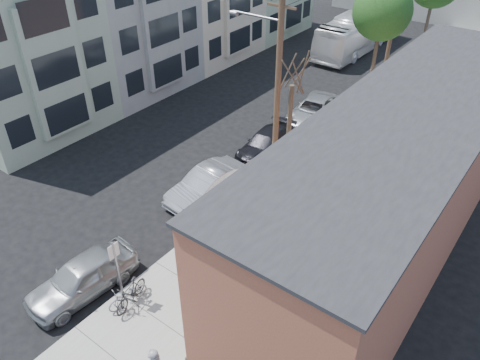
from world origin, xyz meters
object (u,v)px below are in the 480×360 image
Objects in this scene: utility_pole_near at (277,82)px; cyclist at (214,243)px; bus at (359,31)px; patio_chair_b at (205,326)px; car_0 at (82,277)px; patio_chair_a at (248,291)px; car_1 at (207,184)px; patron_green at (262,264)px; parked_bike_a at (131,293)px; sign_post at (117,266)px; car_3 at (314,110)px; parked_bike_b at (128,296)px; car_2 at (266,144)px; tree_leafy_mid at (382,11)px; parking_meter_near at (177,236)px; parking_meter_far at (287,150)px; tree_bare at (289,132)px.

utility_pole_near reaches higher than cyclist.
cyclist is at bearing -76.41° from bus.
car_0 reaches higher than patio_chair_b.
cyclist is (-2.46, 1.01, 0.31)m from patio_chair_a.
patron_green is at bearing -24.39° from car_1.
parked_bike_a is 31.19m from bus.
patio_chair_b is at bearing 10.01° from sign_post.
sign_post is at bearing -90.76° from car_3.
patio_chair_b is (-0.27, -2.15, 0.00)m from patio_chair_a.
utility_pole_near is 6.21× the size of parked_bike_b.
car_1 reaches higher than parked_bike_a.
car_2 is (-1.72, 1.88, -4.75)m from utility_pole_near.
bus is (-5.49, 10.05, -4.73)m from tree_leafy_mid.
utility_pole_near reaches higher than patio_chair_a.
parked_bike_b is at bearing 19.49° from car_0.
car_1 is at bearing -94.29° from car_2.
sign_post is 1.59× the size of parked_bike_a.
car_0 reaches higher than parked_bike_a.
car_0 is at bearing -95.90° from car_3.
car_1 reaches higher than car_3.
sign_post is 0.62× the size of car_2.
tree_leafy_mid reaches higher than car_1.
utility_pole_near is at bearing 88.84° from parking_meter_near.
parking_meter_far is 0.77× the size of parked_bike_b.
tree_bare is at bearing -33.95° from car_2.
tree_leafy_mid is 21.40m from parked_bike_a.
parking_meter_far is at bearing -14.66° from car_2.
utility_pole_near is at bearing 89.77° from sign_post.
patio_chair_a is 4.32m from parked_bike_a.
tree_leafy_mid is (0.55, 8.99, 5.33)m from parking_meter_far.
patio_chair_a is 1.00× the size of patio_chair_b.
tree_leafy_mid is 9.02× the size of patio_chair_a.
tree_bare is 1.09× the size of car_2.
parked_bike_a is at bearing -79.65° from parking_meter_near.
parked_bike_a is at bearing -136.79° from patio_chair_a.
utility_pole_near reaches higher than parked_bike_a.
car_1 reaches higher than patio_chair_a.
patio_chair_a is at bearing 36.81° from car_0.
parking_meter_far is 0.28× the size of car_0.
patio_chair_a is 2.17m from patio_chair_b.
car_0 is at bearing -83.83° from car_1.
tree_leafy_mid is at bearing 90.00° from tree_bare.
patron_green reaches higher than parking_meter_near.
bus is (-8.65, 26.78, 0.67)m from patron_green.
parking_meter_far is (0.00, 8.54, 0.00)m from parking_meter_near.
tree_bare is at bearing -59.24° from parking_meter_far.
parked_bike_a is (0.47, 0.03, -1.15)m from sign_post.
patron_green is at bearing -79.32° from tree_leafy_mid.
car_1 is (-1.72, -3.15, -4.66)m from utility_pole_near.
parking_meter_near is at bearing 109.09° from parked_bike_b.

